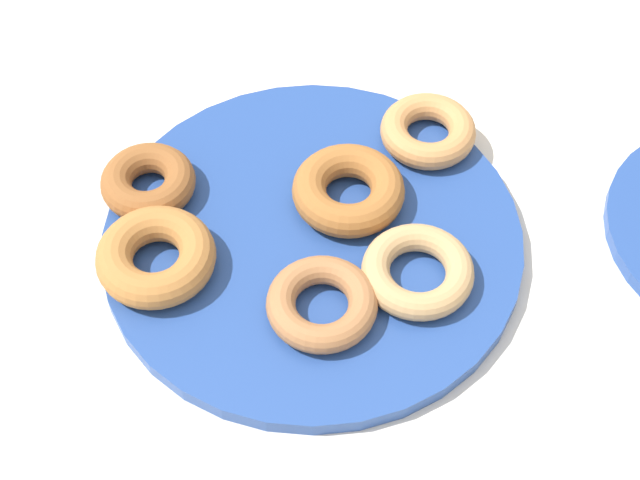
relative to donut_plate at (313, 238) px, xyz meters
The scene contains 8 objects.
ground_plane 0.01m from the donut_plate, ahead, with size 2.40×2.40×0.00m, color white.
donut_plate is the anchor object (origin of this frame).
donut_0 0.08m from the donut_plate, 83.99° to the left, with size 0.09×0.09×0.02m, color #B27547.
donut_1 0.13m from the donut_plate, ahead, with size 0.09×0.09×0.03m, color #BC7A3D.
donut_2 0.14m from the donut_plate, 146.01° to the right, with size 0.08×0.08×0.02m, color tan.
donut_3 0.15m from the donut_plate, 29.35° to the right, with size 0.08×0.08×0.03m, color #995B2D.
donut_4 0.05m from the donut_plate, 142.86° to the right, with size 0.09×0.09×0.03m, color #AD6B33.
donut_5 0.10m from the donut_plate, 139.22° to the left, with size 0.09×0.09×0.02m, color tan.
Camera 1 is at (0.09, 0.46, 0.63)m, focal length 53.24 mm.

